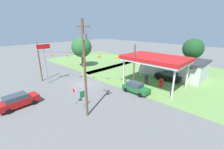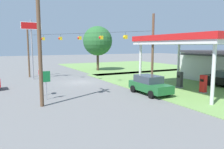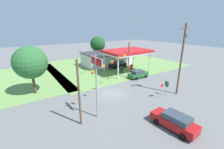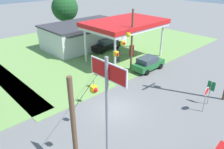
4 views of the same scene
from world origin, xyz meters
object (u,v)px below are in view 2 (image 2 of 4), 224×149
tree_west_verge (98,41)px  fuel_pump_far (203,85)px  gas_station_canopy (193,40)px  fuel_pump_near (180,80)px  stop_sign_overhead (31,37)px  route_sign (46,79)px  car_at_pumps_front (149,85)px  stop_sign_roadside (39,76)px  utility_pole_main (39,20)px

tree_west_verge → fuel_pump_far: bearing=2.8°
gas_station_canopy → fuel_pump_near: bearing=-179.9°
gas_station_canopy → stop_sign_overhead: 19.92m
fuel_pump_near → route_sign: size_ratio=0.72×
car_at_pumps_front → fuel_pump_near: bearing=101.1°
fuel_pump_near → stop_sign_roadside: size_ratio=0.69×
route_sign → gas_station_canopy: bearing=78.3°
fuel_pump_far → route_sign: (-4.33, -13.64, 0.89)m
fuel_pump_near → fuel_pump_far: 3.01m
car_at_pumps_front → stop_sign_overhead: 17.34m
stop_sign_roadside → tree_west_verge: (-16.21, 12.81, 3.50)m
fuel_pump_near → stop_sign_overhead: 19.39m
gas_station_canopy → car_at_pumps_front: (-0.59, -4.71, -4.11)m
stop_sign_roadside → tree_west_verge: bearing=-38.3°
stop_sign_overhead → tree_west_verge: size_ratio=0.99×
stop_sign_overhead → tree_west_verge: bearing=114.7°
fuel_pump_far → car_at_pumps_front: (-2.10, -4.71, 0.07)m
gas_station_canopy → stop_sign_overhead: (-15.09, -12.99, 0.59)m
car_at_pumps_front → utility_pole_main: 11.03m
stop_sign_roadside → route_sign: 1.56m
stop_sign_overhead → route_sign: 12.88m
car_at_pumps_front → stop_sign_overhead: stop_sign_overhead is taller
fuel_pump_near → stop_sign_roadside: 14.23m
fuel_pump_far → stop_sign_overhead: 21.61m
fuel_pump_far → tree_west_verge: tree_west_verge is taller
route_sign → fuel_pump_near: bearing=84.5°
gas_station_canopy → tree_west_verge: 20.60m
utility_pole_main → stop_sign_roadside: bearing=172.9°
car_at_pumps_front → route_sign: (-2.23, -8.93, 0.81)m
car_at_pumps_front → stop_sign_overhead: bearing=-150.2°
car_at_pumps_front → stop_sign_roadside: size_ratio=1.81×
fuel_pump_far → stop_sign_roadside: bearing=-112.8°
route_sign → utility_pole_main: 5.00m
fuel_pump_far → utility_pole_main: bearing=-99.3°
fuel_pump_near → route_sign: bearing=-95.5°
fuel_pump_far → car_at_pumps_front: size_ratio=0.38×
utility_pole_main → tree_west_verge: bearing=146.1°
route_sign → stop_sign_overhead: bearing=177.0°
gas_station_canopy → tree_west_verge: bearing=-176.9°
gas_station_canopy → utility_pole_main: (-0.86, -14.35, 1.25)m
fuel_pump_near → fuel_pump_far: same height
fuel_pump_near → utility_pole_main: size_ratio=0.15×
gas_station_canopy → car_at_pumps_front: gas_station_canopy is taller
fuel_pump_far → car_at_pumps_front: 5.16m
stop_sign_overhead → tree_west_verge: 13.10m
car_at_pumps_front → route_sign: route_sign is taller
stop_sign_roadside → fuel_pump_near: bearing=-101.6°
fuel_pump_near → stop_sign_roadside: bearing=-101.6°
route_sign → utility_pole_main: bearing=-19.7°
fuel_pump_near → stop_sign_roadside: stop_sign_roadside is taller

